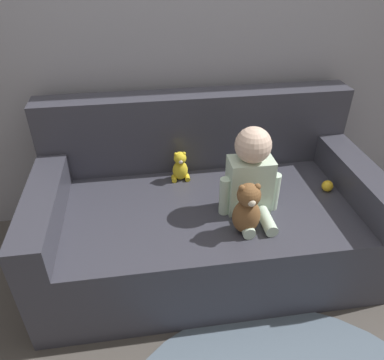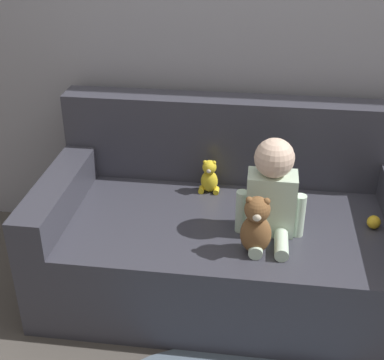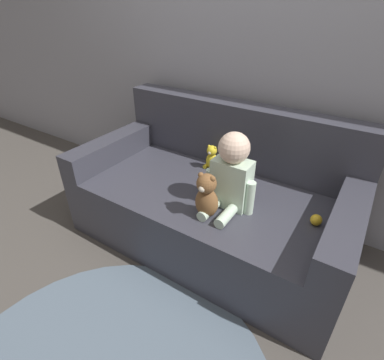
{
  "view_description": "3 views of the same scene",
  "coord_description": "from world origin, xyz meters",
  "px_view_note": "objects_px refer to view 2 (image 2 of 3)",
  "views": [
    {
      "loc": [
        -0.32,
        -1.59,
        1.65
      ],
      "look_at": [
        -0.08,
        -0.03,
        0.59
      ],
      "focal_mm": 35.0,
      "sensor_mm": 36.0,
      "label": 1
    },
    {
      "loc": [
        0.12,
        -2.19,
        1.82
      ],
      "look_at": [
        -0.17,
        -0.03,
        0.63
      ],
      "focal_mm": 50.0,
      "sensor_mm": 36.0,
      "label": 2
    },
    {
      "loc": [
        0.8,
        -1.45,
        1.5
      ],
      "look_at": [
        -0.07,
        -0.11,
        0.52
      ],
      "focal_mm": 28.0,
      "sensor_mm": 36.0,
      "label": 3
    }
  ],
  "objects_px": {
    "couch": "(228,231)",
    "teddy_bear_brown": "(256,226)",
    "plush_toy_side": "(209,177)",
    "toy_ball": "(374,222)",
    "person_baby": "(272,193)"
  },
  "relations": [
    {
      "from": "teddy_bear_brown",
      "to": "toy_ball",
      "type": "bearing_deg",
      "value": 25.91
    },
    {
      "from": "couch",
      "to": "teddy_bear_brown",
      "type": "bearing_deg",
      "value": -68.41
    },
    {
      "from": "person_baby",
      "to": "plush_toy_side",
      "type": "xyz_separation_m",
      "value": [
        -0.31,
        0.33,
        -0.12
      ]
    },
    {
      "from": "toy_ball",
      "to": "couch",
      "type": "bearing_deg",
      "value": 173.22
    },
    {
      "from": "toy_ball",
      "to": "teddy_bear_brown",
      "type": "bearing_deg",
      "value": -154.09
    },
    {
      "from": "teddy_bear_brown",
      "to": "plush_toy_side",
      "type": "distance_m",
      "value": 0.56
    },
    {
      "from": "couch",
      "to": "teddy_bear_brown",
      "type": "relative_size",
      "value": 6.51
    },
    {
      "from": "couch",
      "to": "teddy_bear_brown",
      "type": "xyz_separation_m",
      "value": [
        0.14,
        -0.34,
        0.27
      ]
    },
    {
      "from": "couch",
      "to": "person_baby",
      "type": "distance_m",
      "value": 0.43
    },
    {
      "from": "plush_toy_side",
      "to": "teddy_bear_brown",
      "type": "bearing_deg",
      "value": -63.16
    },
    {
      "from": "person_baby",
      "to": "toy_ball",
      "type": "distance_m",
      "value": 0.52
    },
    {
      "from": "couch",
      "to": "plush_toy_side",
      "type": "distance_m",
      "value": 0.29
    },
    {
      "from": "couch",
      "to": "toy_ball",
      "type": "height_order",
      "value": "couch"
    },
    {
      "from": "couch",
      "to": "plush_toy_side",
      "type": "relative_size",
      "value": 9.95
    },
    {
      "from": "plush_toy_side",
      "to": "toy_ball",
      "type": "bearing_deg",
      "value": -16.55
    }
  ]
}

